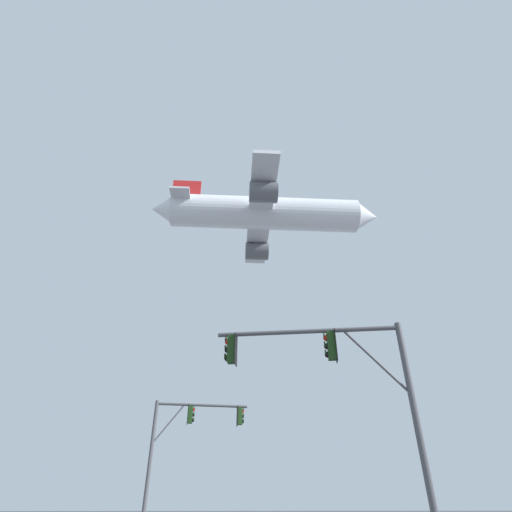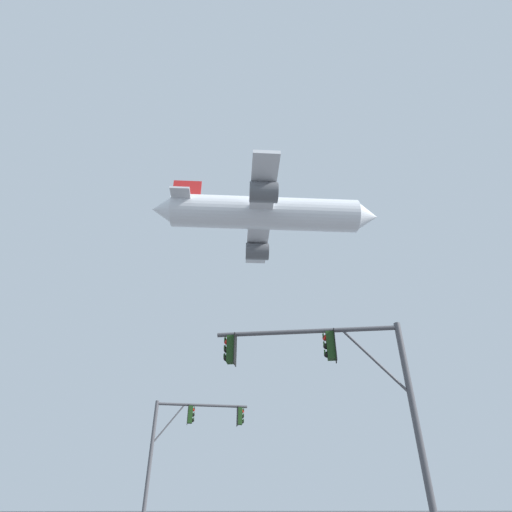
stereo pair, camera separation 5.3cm
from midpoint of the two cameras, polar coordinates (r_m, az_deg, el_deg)
The scene contains 3 objects.
signal_pole_near at distance 13.32m, azimuth 11.64°, elevation -16.12°, with size 6.01×1.18×6.42m.
signal_pole_far at distance 24.13m, azimuth -9.94°, elevation -23.45°, with size 5.13×0.93×6.22m.
airplane at distance 51.20m, azimuth 1.26°, elevation 5.99°, with size 28.78×22.24×7.89m.
Camera 1 is at (-0.35, -3.87, 1.42)m, focal length 28.13 mm.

